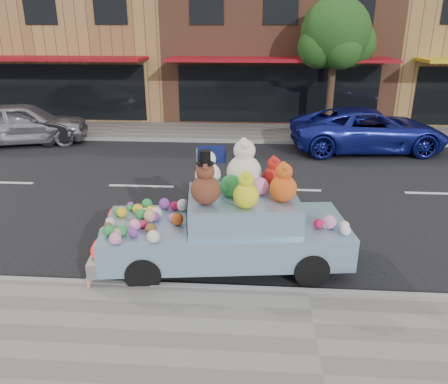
# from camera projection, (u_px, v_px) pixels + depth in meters

# --- Properties ---
(ground) EXTENTS (120.00, 120.00, 0.00)m
(ground) POSITION_uv_depth(u_px,v_px,m) (287.00, 190.00, 11.77)
(ground) COLOR black
(ground) RESTS_ON ground
(near_sidewalk) EXTENTS (60.00, 3.00, 0.12)m
(near_sidewalk) POSITION_uv_depth(u_px,v_px,m) (319.00, 359.00, 5.68)
(near_sidewalk) COLOR gray
(near_sidewalk) RESTS_ON ground
(far_sidewalk) EXTENTS (60.00, 3.00, 0.12)m
(far_sidewalk) POSITION_uv_depth(u_px,v_px,m) (277.00, 133.00, 17.81)
(far_sidewalk) COLOR gray
(far_sidewalk) RESTS_ON ground
(near_kerb) EXTENTS (60.00, 0.12, 0.13)m
(near_kerb) POSITION_uv_depth(u_px,v_px,m) (307.00, 293.00, 7.08)
(near_kerb) COLOR gray
(near_kerb) RESTS_ON ground
(far_kerb) EXTENTS (60.00, 0.12, 0.13)m
(far_kerb) POSITION_uv_depth(u_px,v_px,m) (279.00, 142.00, 16.41)
(far_kerb) COLOR gray
(far_kerb) RESTS_ON ground
(storefront_left) EXTENTS (10.00, 9.80, 7.30)m
(storefront_left) POSITION_uv_depth(u_px,v_px,m) (80.00, 37.00, 22.32)
(storefront_left) COLOR #A67B45
(storefront_left) RESTS_ON ground
(storefront_mid) EXTENTS (10.00, 9.80, 7.30)m
(storefront_mid) POSITION_uv_depth(u_px,v_px,m) (276.00, 37.00, 21.64)
(storefront_mid) COLOR brown
(storefront_mid) RESTS_ON ground
(street_tree) EXTENTS (3.00, 2.70, 5.22)m
(street_tree) POSITION_uv_depth(u_px,v_px,m) (335.00, 39.00, 16.43)
(street_tree) COLOR #38281C
(street_tree) RESTS_ON ground
(car_silver) EXTENTS (4.89, 3.07, 1.55)m
(car_silver) POSITION_uv_depth(u_px,v_px,m) (23.00, 123.00, 16.15)
(car_silver) COLOR #A5A5A9
(car_silver) RESTS_ON ground
(car_blue) EXTENTS (5.57, 2.98, 1.49)m
(car_blue) POSITION_uv_depth(u_px,v_px,m) (368.00, 130.00, 15.26)
(car_blue) COLOR #1C249C
(car_blue) RESTS_ON ground
(car_dark) EXTENTS (4.22, 1.87, 1.35)m
(car_dark) POSITION_uv_depth(u_px,v_px,m) (21.00, 126.00, 16.26)
(car_dark) COLOR black
(car_dark) RESTS_ON ground
(art_car) EXTENTS (4.66, 2.26, 2.27)m
(art_car) POSITION_uv_depth(u_px,v_px,m) (227.00, 224.00, 7.82)
(art_car) COLOR black
(art_car) RESTS_ON ground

